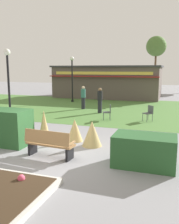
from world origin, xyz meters
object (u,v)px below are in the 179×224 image
at_px(lamppost_far, 72,73).
at_px(cafe_chair_west, 149,112).
at_px(food_kiosk, 108,81).
at_px(cafe_chair_east, 108,111).
at_px(person_standing, 100,100).
at_px(parked_car_west_slot, 118,86).
at_px(tree_left_bg, 156,47).
at_px(trash_bin, 155,154).
at_px(person_strolling, 83,97).
at_px(park_bench, 49,144).
at_px(lamppost_mid, 8,77).

xyz_separation_m(lamppost_far, cafe_chair_west, (7.30, -6.21, -1.99)).
xyz_separation_m(lamppost_far, food_kiosk, (2.03, 4.73, -0.89)).
bearing_deg(cafe_chair_east, person_standing, 118.77).
xyz_separation_m(lamppost_far, cafe_chair_east, (5.05, -6.64, -1.99)).
relative_size(cafe_chair_east, parked_car_west_slot, 0.20).
distance_m(cafe_chair_west, tree_left_bg, 23.31).
distance_m(trash_bin, tree_left_bg, 30.00).
height_order(person_strolling, parked_car_west_slot, person_strolling).
bearing_deg(trash_bin, person_standing, 116.69).
xyz_separation_m(cafe_chair_east, tree_left_bg, (0.82, 23.05, 5.44)).
distance_m(person_strolling, person_standing, 2.05).
relative_size(cafe_chair_east, person_standing, 0.53).
bearing_deg(food_kiosk, person_strolling, -88.23).
xyz_separation_m(trash_bin, person_strolling, (-5.86, 9.63, 0.44)).
bearing_deg(trash_bin, parked_car_west_slot, 104.86).
bearing_deg(person_standing, cafe_chair_west, 155.96).
bearing_deg(tree_left_bg, cafe_chair_west, -86.36).
distance_m(park_bench, cafe_chair_west, 7.51).
relative_size(lamppost_mid, person_strolling, 2.36).
distance_m(lamppost_far, person_standing, 6.26).
bearing_deg(lamppost_mid, lamppost_far, 90.34).
xyz_separation_m(cafe_chair_west, cafe_chair_east, (-2.26, -0.43, 0.00)).
xyz_separation_m(trash_bin, person_standing, (-4.22, 8.39, 0.44)).
relative_size(park_bench, food_kiosk, 0.16).
bearing_deg(trash_bin, cafe_chair_west, 97.05).
distance_m(lamppost_far, trash_bin, 15.47).
xyz_separation_m(trash_bin, tree_left_bg, (-2.28, 29.39, 5.55)).
bearing_deg(parked_car_west_slot, tree_left_bg, 40.78).
bearing_deg(food_kiosk, cafe_chair_east, -75.14).
distance_m(lamppost_mid, trash_bin, 9.26).
height_order(lamppost_mid, trash_bin, lamppost_mid).
distance_m(lamppost_far, cafe_chair_east, 8.57).
distance_m(trash_bin, cafe_chair_west, 6.83).
bearing_deg(cafe_chair_east, person_strolling, 130.16).
bearing_deg(food_kiosk, tree_left_bg, 71.82).
bearing_deg(parked_car_west_slot, cafe_chair_east, -79.15).
xyz_separation_m(cafe_chair_west, tree_left_bg, (-1.44, 22.62, 5.44)).
distance_m(person_standing, tree_left_bg, 21.70).
distance_m(park_bench, person_strolling, 10.21).
xyz_separation_m(park_bench, lamppost_mid, (-4.69, 4.27, 2.04)).
bearing_deg(lamppost_mid, food_kiosk, 81.80).
xyz_separation_m(trash_bin, food_kiosk, (-6.11, 17.71, 1.21)).
xyz_separation_m(park_bench, food_kiosk, (-2.71, 17.99, 1.15)).
bearing_deg(food_kiosk, parked_car_west_slot, 94.83).
relative_size(trash_bin, cafe_chair_west, 0.94).
distance_m(lamppost_mid, cafe_chair_east, 5.87).
bearing_deg(cafe_chair_west, parked_car_west_slot, 107.57).
distance_m(person_strolling, tree_left_bg, 20.73).
distance_m(food_kiosk, cafe_chair_east, 11.81).
relative_size(park_bench, lamppost_mid, 0.44).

